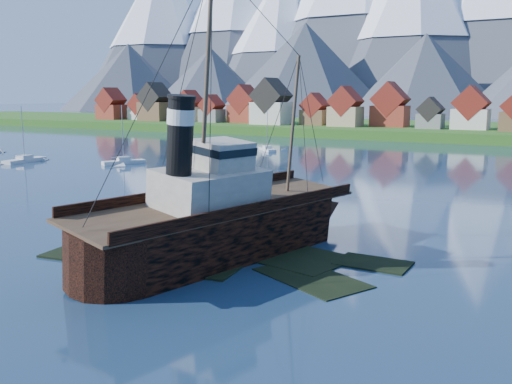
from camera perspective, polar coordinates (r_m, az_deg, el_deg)
The scene contains 9 objects.
ground at distance 51.59m, azimuth -6.30°, elevation -6.18°, with size 1400.00×1400.00×0.00m, color #1C324E.
shoal at distance 52.42m, azimuth -3.33°, elevation -6.27°, with size 31.71×21.24×1.14m.
shore_bank at distance 212.55m, azimuth 21.79°, elevation 5.26°, with size 600.00×80.00×3.20m, color #234E16.
seawall at distance 175.09m, azimuth 20.02°, elevation 4.55°, with size 600.00×2.50×2.00m, color #3F3D38.
town at distance 202.17m, azimuth 11.81°, elevation 8.10°, with size 250.96×16.69×17.30m.
tugboat_wreck at distance 51.13m, azimuth -2.62°, elevation -2.57°, with size 7.50×32.32×25.61m.
sailboat_a at distance 129.47m, azimuth -22.12°, elevation 2.90°, with size 3.59×10.27×12.27m.
sailboat_b at distance 119.73m, azimuth -13.09°, elevation 2.88°, with size 6.09×8.58×12.51m.
sailboat_c at distance 144.23m, azimuth 1.14°, elevation 4.24°, with size 7.44×7.22×10.69m.
Camera 1 is at (29.31, -40.04, 14.12)m, focal length 40.00 mm.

